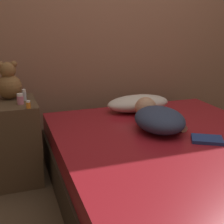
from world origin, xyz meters
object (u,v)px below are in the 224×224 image
at_px(bottle_pink, 20,99).
at_px(person_lying, 157,118).
at_px(teddy_bear, 9,83).
at_px(book, 207,139).
at_px(bottle_clear, 24,95).
at_px(pillow, 138,103).
at_px(bottle_orange, 28,105).

bearing_deg(bottle_pink, person_lying, -18.70).
height_order(teddy_bear, book, teddy_bear).
bearing_deg(bottle_pink, bottle_clear, 68.69).
height_order(pillow, bottle_pink, bottle_pink).
relative_size(person_lying, bottle_clear, 7.39).
xyz_separation_m(person_lying, book, (0.21, -0.35, -0.08)).
distance_m(bottle_orange, book, 1.31).
relative_size(person_lying, teddy_bear, 2.20).
height_order(bottle_clear, book, bottle_clear).
bearing_deg(book, bottle_orange, 154.72).
distance_m(bottle_clear, bottle_orange, 0.23).
bearing_deg(bottle_clear, person_lying, -24.26).
bearing_deg(pillow, bottle_clear, -177.48).
bearing_deg(bottle_pink, bottle_orange, -70.85).
distance_m(bottle_pink, book, 1.41).
xyz_separation_m(pillow, teddy_bear, (-1.11, 0.06, 0.26)).
bearing_deg(book, person_lying, 121.48).
xyz_separation_m(person_lying, teddy_bear, (-1.07, 0.54, 0.25)).
height_order(person_lying, bottle_pink, bottle_pink).
bearing_deg(pillow, teddy_bear, 176.84).
bearing_deg(person_lying, bottle_pink, 167.01).
relative_size(pillow, bottle_clear, 6.51).
distance_m(pillow, bottle_pink, 1.07).
xyz_separation_m(teddy_bear, bottle_pink, (0.07, -0.20, -0.09)).
distance_m(person_lying, bottle_orange, 0.98).
relative_size(person_lying, book, 2.57).
distance_m(person_lying, book, 0.42).
height_order(teddy_bear, bottle_clear, teddy_bear).
xyz_separation_m(pillow, bottle_orange, (-1.00, -0.28, 0.15)).
xyz_separation_m(bottle_pink, book, (1.21, -0.69, -0.23)).
relative_size(bottle_clear, book, 0.35).
bearing_deg(bottle_clear, book, -33.68).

